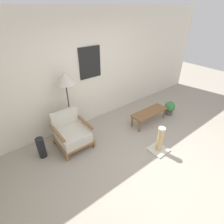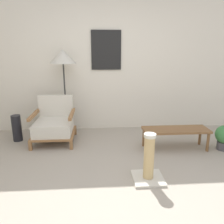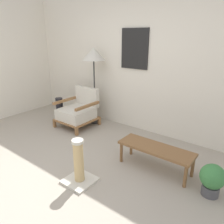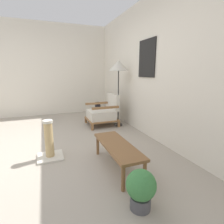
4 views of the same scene
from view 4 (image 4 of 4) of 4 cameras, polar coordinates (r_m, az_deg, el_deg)
ground_plane at (r=3.29m, az=-24.28°, el=-11.37°), size 14.00×14.00×0.00m
wall_back at (r=3.61m, az=12.19°, el=13.59°), size 8.00×0.09×2.70m
wall_left at (r=5.70m, az=-19.24°, el=12.76°), size 0.06×8.00×2.70m
armchair at (r=4.33m, az=-2.96°, el=-0.20°), size 0.69×0.71×0.77m
floor_lamp at (r=4.19m, az=2.16°, el=14.34°), size 0.46×0.46×1.56m
coffee_table at (r=2.40m, az=1.78°, el=-11.46°), size 1.04×0.35×0.34m
vase at (r=4.98m, az=-4.67°, el=0.54°), size 0.16×0.16×0.46m
potted_plant at (r=1.81m, az=9.42°, el=-23.28°), size 0.29×0.29×0.40m
scratching_post at (r=2.85m, az=-19.76°, el=-9.81°), size 0.37×0.37×0.60m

